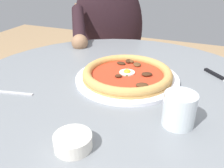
{
  "coord_description": "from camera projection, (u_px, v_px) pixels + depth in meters",
  "views": [
    {
      "loc": [
        -0.58,
        -0.22,
        1.06
      ],
      "look_at": [
        0.0,
        0.01,
        0.74
      ],
      "focal_mm": 38.5,
      "sensor_mm": 36.0,
      "label": 1
    }
  ],
  "objects": [
    {
      "name": "fork_utensil",
      "position": [
        2.0,
        92.0,
        0.67
      ],
      "size": [
        0.05,
        0.18,
        0.0
      ],
      "color": "#BCBCC1",
      "rests_on": "dining_table"
    },
    {
      "name": "dining_table",
      "position": [
        116.0,
        126.0,
        0.77
      ],
      "size": [
        0.96,
        0.96,
        0.74
      ],
      "color": "gray",
      "rests_on": "ground"
    },
    {
      "name": "diner_person",
      "position": [
        108.0,
        63.0,
        1.4
      ],
      "size": [
        0.57,
        0.43,
        1.2
      ],
      "color": "#282833",
      "rests_on": "ground"
    },
    {
      "name": "water_glass",
      "position": [
        179.0,
        111.0,
        0.53
      ],
      "size": [
        0.07,
        0.07,
        0.08
      ],
      "color": "silver",
      "rests_on": "dining_table"
    },
    {
      "name": "cafe_chair_diner",
      "position": [
        108.0,
        59.0,
        1.54
      ],
      "size": [
        0.58,
        0.58,
        0.83
      ],
      "color": "#957050",
      "rests_on": "ground"
    },
    {
      "name": "pizza_on_plate",
      "position": [
        127.0,
        75.0,
        0.74
      ],
      "size": [
        0.32,
        0.32,
        0.04
      ],
      "color": "white",
      "rests_on": "dining_table"
    },
    {
      "name": "ramekin_capers",
      "position": [
        73.0,
        141.0,
        0.47
      ],
      "size": [
        0.08,
        0.08,
        0.03
      ],
      "color": "white",
      "rests_on": "dining_table"
    },
    {
      "name": "steak_knife",
      "position": [
        222.0,
        78.0,
        0.75
      ],
      "size": [
        0.16,
        0.15,
        0.01
      ],
      "color": "silver",
      "rests_on": "dining_table"
    }
  ]
}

